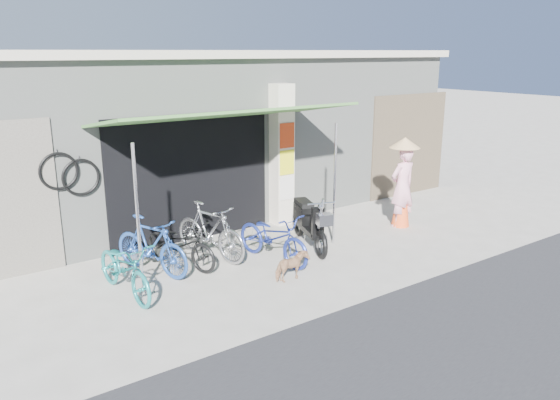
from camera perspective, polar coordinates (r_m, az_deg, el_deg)
ground at (r=9.70m, az=4.41°, el=-6.81°), size 80.00×80.00×0.00m
bicycle_shop at (r=13.42m, az=-9.53°, el=7.34°), size 12.30×5.30×3.66m
shop_pillar at (r=11.64m, az=0.11°, el=4.69°), size 0.42×0.44×3.00m
awning at (r=9.87m, az=-5.51°, el=8.67°), size 4.60×1.88×2.72m
neighbour_right at (r=14.54m, az=13.29°, el=5.61°), size 2.60×0.06×2.60m
bike_teal at (r=8.70m, az=-15.93°, el=-6.86°), size 0.73×1.74×0.89m
bike_blue at (r=9.42m, az=-13.32°, el=-4.64°), size 1.03×1.71×0.99m
bike_black at (r=9.62m, az=-10.33°, el=-4.55°), size 1.07×1.67×0.83m
bike_silver at (r=9.91m, az=-7.35°, el=-3.21°), size 0.92×1.79×1.03m
bike_navy at (r=9.71m, az=-0.73°, el=-3.89°), size 0.87×1.79×0.90m
street_dog at (r=8.96m, az=1.24°, el=-6.97°), size 0.60×0.30×0.49m
moped at (r=10.46m, az=3.02°, el=-2.33°), size 0.81×1.79×1.05m
nun at (r=11.83m, az=12.68°, el=1.70°), size 0.64×0.64×1.92m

